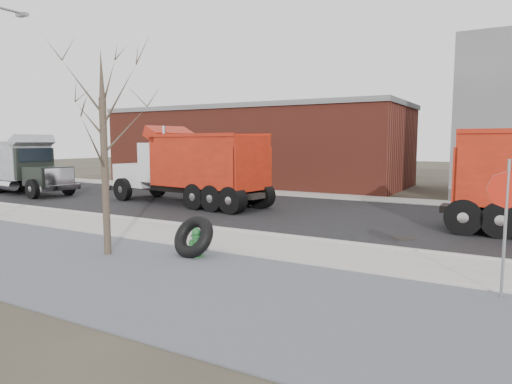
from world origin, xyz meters
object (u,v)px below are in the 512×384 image
Objects in this scene: stop_sign at (507,204)px; dump_truck_grey at (20,164)px; fire_hydrant at (196,244)px; truck_tire at (193,237)px; dump_truck_red_b at (191,165)px.

dump_truck_grey is at bearing 177.61° from stop_sign.
fire_hydrant is 0.29× the size of stop_sign.
stop_sign is at bearing 2.88° from truck_tire.
dump_truck_grey reaches higher than fire_hydrant.
dump_truck_red_b reaches higher than stop_sign.
stop_sign is (6.89, 0.35, 1.27)m from truck_tire.
fire_hydrant is 0.61× the size of truck_tire.
truck_tire reaches higher than fire_hydrant.
truck_tire is at bearing 163.79° from fire_hydrant.
dump_truck_red_b is at bearing 128.14° from truck_tire.
dump_truck_grey is at bearing 165.61° from fire_hydrant.
fire_hydrant is 0.21m from truck_tire.
dump_truck_red_b is 11.21m from dump_truck_grey.
stop_sign reaches higher than truck_tire.
dump_truck_red_b is at bearing 162.61° from stop_sign.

